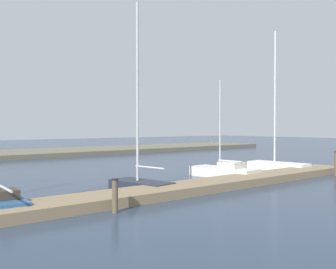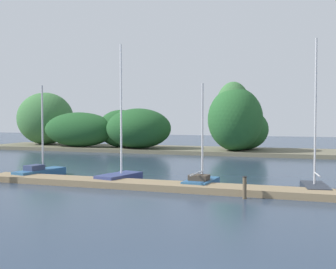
# 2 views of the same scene
# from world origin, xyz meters

# --- Properties ---
(dock_pier) EXTENTS (31.31, 1.80, 0.35)m
(dock_pier) POSITION_xyz_m (0.00, 13.31, 0.17)
(dock_pier) COLOR #847051
(dock_pier) RESTS_ON ground
(far_shore) EXTENTS (69.62, 8.81, 7.48)m
(far_shore) POSITION_xyz_m (-13.25, 36.38, 2.68)
(far_shore) COLOR #66604C
(far_shore) RESTS_ON ground
(sailboat_0) EXTENTS (1.70, 4.02, 5.88)m
(sailboat_0) POSITION_xyz_m (-13.63, 15.07, 0.38)
(sailboat_0) COLOR #285684
(sailboat_0) RESTS_ON ground
(sailboat_1) EXTENTS (1.96, 3.36, 8.11)m
(sailboat_1) POSITION_xyz_m (-7.86, 14.76, 0.43)
(sailboat_1) COLOR navy
(sailboat_1) RESTS_ON ground
(sailboat_2) EXTENTS (1.54, 3.33, 5.70)m
(sailboat_2) POSITION_xyz_m (-2.88, 14.55, 0.34)
(sailboat_2) COLOR #285684
(sailboat_2) RESTS_ON ground
(sailboat_3) EXTENTS (1.58, 3.17, 7.89)m
(sailboat_3) POSITION_xyz_m (2.98, 15.09, 0.42)
(sailboat_3) COLOR #232833
(sailboat_3) RESTS_ON ground
(mooring_piling_1) EXTENTS (0.21, 0.21, 1.06)m
(mooring_piling_1) POSITION_xyz_m (-0.15, 12.00, 0.54)
(mooring_piling_1) COLOR brown
(mooring_piling_1) RESTS_ON ground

